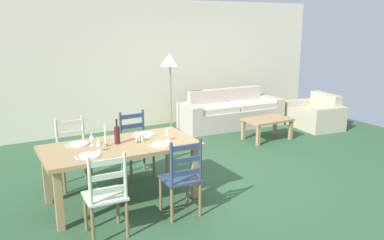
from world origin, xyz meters
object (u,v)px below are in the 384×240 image
at_px(dining_chair_near_left, 106,195).
at_px(wine_glass_far_left, 92,137).
at_px(wine_glass_near_right, 167,132).
at_px(standing_lamp, 170,64).
at_px(wine_bottle, 117,135).
at_px(couch, 230,113).
at_px(dining_table, 121,151).
at_px(wine_glass_near_left, 98,143).
at_px(dining_chair_far_left, 73,153).
at_px(coffee_table, 267,122).
at_px(coffee_cup_primary, 142,138).
at_px(armchair_upholstered, 316,116).
at_px(dining_chair_near_right, 182,178).
at_px(dining_chair_far_right, 136,144).

relative_size(dining_chair_near_left, wine_glass_far_left, 5.96).
relative_size(wine_glass_near_right, standing_lamp, 0.10).
relative_size(wine_bottle, couch, 0.14).
height_order(dining_table, wine_glass_near_left, wine_glass_near_left).
distance_m(dining_chair_far_left, coffee_table, 3.83).
bearing_deg(couch, coffee_cup_primary, -141.51).
bearing_deg(standing_lamp, coffee_table, -45.13).
relative_size(wine_glass_far_left, armchair_upholstered, 0.13).
bearing_deg(wine_glass_near_left, wine_bottle, 33.14).
xyz_separation_m(wine_glass_near_left, coffee_table, (3.69, 1.35, -0.51)).
distance_m(dining_chair_near_right, wine_glass_near_right, 0.73).
xyz_separation_m(dining_table, wine_glass_far_left, (-0.32, 0.14, 0.20)).
distance_m(coffee_table, armchair_upholstered, 1.60).
height_order(dining_chair_far_left, wine_glass_near_right, dining_chair_far_left).
distance_m(wine_glass_near_right, wine_glass_far_left, 0.94).
relative_size(dining_chair_near_left, dining_chair_near_right, 1.00).
distance_m(dining_table, standing_lamp, 3.37).
relative_size(wine_glass_far_left, coffee_table, 0.18).
distance_m(coffee_table, standing_lamp, 2.24).
bearing_deg(coffee_cup_primary, wine_glass_far_left, 166.93).
xyz_separation_m(dining_chair_near_right, wine_bottle, (-0.49, 0.79, 0.39)).
relative_size(dining_table, dining_chair_near_left, 1.98).
bearing_deg(wine_bottle, dining_chair_far_left, 118.57).
bearing_deg(wine_glass_near_left, dining_table, 23.18).
height_order(wine_bottle, wine_glass_near_left, wine_bottle).
height_order(couch, armchair_upholstered, couch).
relative_size(wine_glass_far_left, coffee_cup_primary, 1.79).
bearing_deg(coffee_cup_primary, dining_chair_far_left, 131.69).
bearing_deg(wine_glass_far_left, dining_chair_far_right, 36.85).
xyz_separation_m(dining_chair_far_left, armchair_upholstered, (5.38, 0.67, -0.23)).
xyz_separation_m(wine_bottle, standing_lamp, (2.01, 2.56, 0.54)).
xyz_separation_m(wine_glass_near_left, armchair_upholstered, (5.27, 1.59, -0.61)).
bearing_deg(coffee_table, dining_chair_far_left, -173.62).
bearing_deg(dining_chair_near_left, couch, 40.25).
bearing_deg(wine_glass_near_left, wine_glass_far_left, 91.15).
distance_m(dining_chair_far_left, standing_lamp, 3.16).
bearing_deg(armchair_upholstered, couch, 148.88).
distance_m(wine_glass_far_left, couch, 4.36).
bearing_deg(wine_glass_near_left, wine_glass_near_right, 0.78).
bearing_deg(wine_glass_near_right, coffee_table, 25.59).
xyz_separation_m(wine_bottle, wine_glass_near_right, (0.61, -0.18, -0.01)).
height_order(wine_glass_near_right, couch, wine_glass_near_right).
height_order(dining_table, dining_chair_near_left, dining_chair_near_left).
distance_m(dining_chair_far_left, coffee_cup_primary, 1.11).
height_order(dining_chair_near_left, dining_chair_far_right, same).
bearing_deg(standing_lamp, couch, -7.77).
xyz_separation_m(dining_chair_near_right, wine_glass_far_left, (-0.79, 0.87, 0.38)).
distance_m(dining_chair_far_right, armchair_upholstered, 4.54).
height_order(dining_chair_near_left, dining_chair_far_left, same).
height_order(dining_chair_far_right, wine_bottle, wine_bottle).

